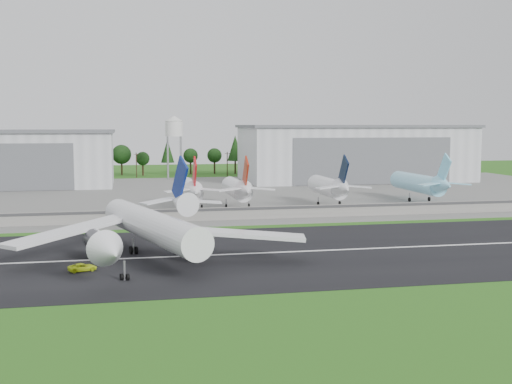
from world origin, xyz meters
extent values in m
plane|color=#235915|center=(0.00, 0.00, 0.00)|extent=(600.00, 600.00, 0.00)
cube|color=black|center=(0.00, 10.00, 0.05)|extent=(320.00, 60.00, 0.10)
cube|color=white|center=(0.00, 10.00, 0.11)|extent=(220.00, 1.00, 0.02)
cube|color=slate|center=(0.00, 120.00, 0.05)|extent=(320.00, 150.00, 0.10)
cube|color=gray|center=(0.00, 55.00, 1.75)|extent=(240.00, 0.50, 3.50)
cube|color=#38383A|center=(0.00, 54.70, 3.00)|extent=(240.00, 0.12, 0.70)
cube|color=silver|center=(75.00, 165.00, 12.00)|extent=(100.00, 45.00, 24.00)
cube|color=#595B60|center=(75.00, 165.00, 24.60)|extent=(102.00, 47.00, 1.20)
cube|color=#595B60|center=(75.00, 142.35, 10.08)|extent=(70.00, 0.30, 19.68)
cylinder|color=#99999E|center=(-8.00, 182.00, 10.00)|extent=(0.50, 0.50, 20.00)
cylinder|color=#99999E|center=(-2.00, 188.00, 10.00)|extent=(0.50, 0.50, 20.00)
cylinder|color=silver|center=(-5.00, 185.00, 23.50)|extent=(8.00, 8.00, 7.00)
cone|color=silver|center=(-5.00, 185.00, 28.20)|extent=(8.40, 8.40, 2.40)
cylinder|color=white|center=(-22.91, 10.00, 6.20)|extent=(18.26, 43.80, 5.80)
cone|color=white|center=(-30.13, -13.93, 6.20)|extent=(7.29, 7.42, 5.80)
cone|color=white|center=(-15.26, 35.37, 7.40)|extent=(7.87, 10.21, 5.51)
cube|color=navy|center=(-15.40, 34.89, 12.70)|extent=(3.23, 9.28, 11.13)
cube|color=white|center=(-9.13, 3.75, 5.40)|extent=(28.52, 10.83, 2.65)
cylinder|color=#333338|center=(-14.83, 3.91, 3.80)|extent=(5.23, 6.36, 3.80)
cube|color=white|center=(-10.61, 33.45, 7.80)|extent=(9.07, 3.39, 0.98)
cube|color=white|center=(-37.85, 12.42, 5.40)|extent=(23.73, 23.62, 2.65)
cylinder|color=#333338|center=(-33.02, 9.39, 3.80)|extent=(5.23, 6.36, 3.80)
cube|color=white|center=(-20.19, 36.34, 7.80)|extent=(9.22, 7.76, 0.98)
cube|color=#99999E|center=(-24.07, 6.17, 1.70)|extent=(18.24, 31.61, 3.20)
cylinder|color=black|center=(-26.35, 14.17, 0.85)|extent=(0.82, 1.55, 1.50)
imported|color=#CCE41A|center=(-35.21, 0.91, 0.78)|extent=(5.35, 3.74, 1.36)
cylinder|color=white|center=(-8.76, 80.00, 5.86)|extent=(5.72, 24.00, 5.72)
cone|color=white|center=(-8.76, 64.50, 6.86)|extent=(5.43, 7.00, 5.43)
cube|color=#B60E16|center=(-8.76, 65.00, 11.66)|extent=(0.45, 8.59, 10.02)
cylinder|color=#99999E|center=(-12.26, 78.00, 1.50)|extent=(0.32, 0.32, 3.00)
cylinder|color=#99999E|center=(-5.26, 78.00, 1.50)|extent=(0.32, 0.32, 3.00)
cylinder|color=black|center=(-12.26, 78.00, 0.80)|extent=(0.40, 1.40, 1.40)
cylinder|color=white|center=(5.60, 80.00, 5.82)|extent=(5.65, 24.00, 5.65)
cone|color=white|center=(5.60, 64.50, 6.82)|extent=(5.37, 7.00, 5.37)
cube|color=#991E0B|center=(5.60, 65.00, 11.62)|extent=(0.45, 8.59, 10.02)
cylinder|color=#99999E|center=(2.10, 78.00, 1.50)|extent=(0.32, 0.32, 3.00)
cylinder|color=#99999E|center=(9.10, 78.00, 1.50)|extent=(0.32, 0.32, 3.00)
cylinder|color=black|center=(2.10, 78.00, 0.80)|extent=(0.40, 1.40, 1.40)
cylinder|color=white|center=(34.51, 80.00, 5.88)|extent=(5.76, 24.00, 5.76)
cone|color=white|center=(34.51, 64.50, 6.88)|extent=(5.47, 7.00, 5.47)
cube|color=black|center=(34.51, 65.00, 11.68)|extent=(0.45, 8.59, 10.02)
cylinder|color=#99999E|center=(31.01, 78.00, 1.50)|extent=(0.32, 0.32, 3.00)
cylinder|color=#99999E|center=(38.01, 78.00, 1.50)|extent=(0.32, 0.32, 3.00)
cylinder|color=black|center=(31.01, 78.00, 0.80)|extent=(0.40, 1.40, 1.40)
cylinder|color=#93E1FF|center=(67.30, 85.00, 5.99)|extent=(5.99, 30.00, 5.99)
cone|color=#93E1FF|center=(67.30, 66.50, 6.99)|extent=(5.69, 7.00, 5.69)
cube|color=#7CDDFF|center=(67.30, 67.00, 11.79)|extent=(0.45, 8.59, 10.02)
cylinder|color=#99999E|center=(63.80, 83.00, 1.50)|extent=(0.32, 0.32, 3.00)
cylinder|color=#99999E|center=(70.80, 83.00, 1.50)|extent=(0.32, 0.32, 3.00)
cylinder|color=black|center=(63.80, 83.00, 0.80)|extent=(0.40, 1.40, 1.40)
camera|label=1|loc=(-27.83, -111.40, 25.23)|focal=45.00mm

